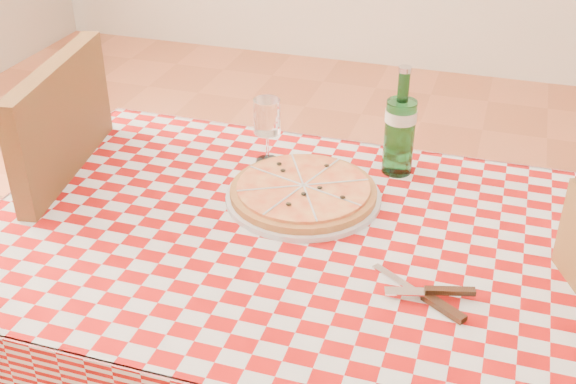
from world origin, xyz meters
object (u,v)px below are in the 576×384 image
object	(u,v)px
pizza_plate	(303,191)
water_bottle	(401,121)
chair_far	(38,226)
wine_glass	(267,131)
dining_table	(288,271)

from	to	relation	value
pizza_plate	water_bottle	distance (m)	0.28
chair_far	wine_glass	world-z (taller)	chair_far
wine_glass	pizza_plate	bearing A→B (deg)	-47.06
pizza_plate	wine_glass	distance (m)	0.21
pizza_plate	wine_glass	world-z (taller)	wine_glass
dining_table	wine_glass	size ratio (longest dim) A/B	7.38
water_bottle	dining_table	bearing A→B (deg)	-116.82
pizza_plate	water_bottle	bearing A→B (deg)	47.60
pizza_plate	dining_table	bearing A→B (deg)	-86.31
chair_far	water_bottle	distance (m)	0.94
water_bottle	pizza_plate	bearing A→B (deg)	-132.40
pizza_plate	water_bottle	xyz separation A→B (m)	(0.17, 0.19, 0.11)
dining_table	chair_far	xyz separation A→B (m)	(-0.69, 0.08, -0.07)
water_bottle	wine_glass	bearing A→B (deg)	-171.29
dining_table	wine_glass	bearing A→B (deg)	116.97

